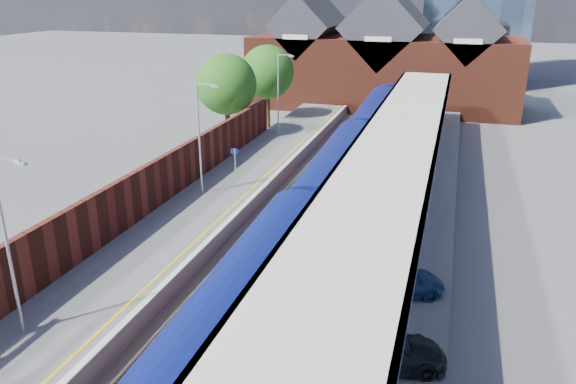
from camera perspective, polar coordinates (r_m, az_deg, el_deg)
name	(u,v)px	position (r m, az deg, el deg)	size (l,w,h in m)	color
ground	(329,178)	(41.60, 4.23, 1.40)	(240.00, 240.00, 0.00)	#5B5B5E
ballast_bed	(291,231)	(32.55, 0.34, -3.97)	(6.00, 76.00, 0.06)	#473D33
rails	(291,229)	(32.51, 0.34, -3.82)	(4.51, 76.00, 0.14)	slate
left_platform	(204,213)	(34.20, -8.54, -2.12)	(5.00, 76.00, 1.00)	#565659
right_platform	(396,236)	(31.35, 10.96, -4.40)	(6.00, 76.00, 1.00)	#565659
coping_left	(240,209)	(33.11, -4.89, -1.74)	(0.30, 76.00, 0.05)	silver
coping_right	(345,221)	(31.48, 5.86, -2.96)	(0.30, 76.00, 0.05)	silver
yellow_line	(231,208)	(33.33, -5.85, -1.66)	(0.14, 76.00, 0.01)	yellow
train	(360,139)	(44.55, 7.34, 5.40)	(3.21, 65.96, 3.45)	navy
canopy	(397,142)	(31.65, 10.98, 4.99)	(4.50, 52.00, 4.48)	navy
lamp_post_b	(9,236)	(22.28, -26.52, -4.05)	(1.48, 0.18, 7.00)	#A5A8AA
lamp_post_c	(201,132)	(34.89, -8.83, 6.08)	(1.48, 0.18, 7.00)	#A5A8AA
lamp_post_d	(280,89)	(49.49, -0.86, 10.44)	(1.48, 0.18, 7.00)	#A5A8AA
platform_sign	(235,160)	(36.72, -5.39, 3.21)	(0.55, 0.08, 2.50)	#A5A8AA
brick_wall	(100,218)	(29.58, -18.59, -2.53)	(0.35, 50.00, 3.86)	#592417
station_building	(384,59)	(67.50, 9.74, 13.15)	(30.00, 12.12, 13.78)	#592417
tree_near	(228,86)	(48.85, -6.15, 10.63)	(5.20, 5.20, 8.10)	#382314
tree_far	(269,74)	(55.90, -1.98, 11.92)	(5.20, 5.20, 8.10)	#382314
parked_car_dark	(381,350)	(20.15, 9.44, -15.55)	(1.82, 4.47, 1.30)	black
parked_car_blue	(399,282)	(24.57, 11.25, -8.96)	(1.77, 3.84, 1.07)	navy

